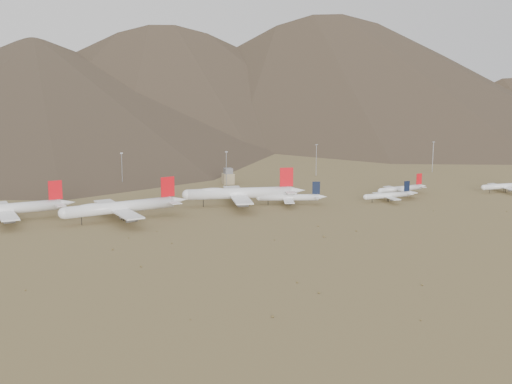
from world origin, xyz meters
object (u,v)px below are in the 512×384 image
object	(u,v)px
widebody_west	(7,209)
widebody_east	(240,193)
widebody_centre	(121,207)
narrowbody_b	(389,195)
narrowbody_a	(291,197)
control_tower	(228,177)

from	to	relation	value
widebody_west	widebody_east	world-z (taller)	widebody_east
widebody_centre	narrowbody_b	size ratio (longest dim) A/B	1.99
widebody_centre	narrowbody_b	xyz separation A→B (m)	(175.88, 1.22, -3.88)
narrowbody_a	control_tower	xyz separation A→B (m)	(-16.70, 87.71, 0.38)
widebody_east	narrowbody_b	distance (m)	98.92
widebody_west	narrowbody_b	world-z (taller)	widebody_west
widebody_centre	narrowbody_a	size ratio (longest dim) A/B	1.73
widebody_centre	narrowbody_a	bearing A→B (deg)	-5.92
widebody_centre	narrowbody_a	world-z (taller)	widebody_centre
widebody_east	control_tower	xyz separation A→B (m)	(14.86, 79.37, -2.90)
narrowbody_a	narrowbody_b	size ratio (longest dim) A/B	1.15
widebody_east	narrowbody_a	xyz separation A→B (m)	(31.56, -8.34, -3.29)
widebody_west	narrowbody_b	distance (m)	239.57
widebody_centre	narrowbody_a	distance (m)	110.84
control_tower	narrowbody_a	bearing A→B (deg)	-79.22
narrowbody_a	widebody_west	bearing A→B (deg)	-165.93
widebody_west	narrowbody_a	bearing A→B (deg)	-10.35
widebody_east	narrowbody_b	world-z (taller)	widebody_east
narrowbody_a	narrowbody_b	bearing A→B (deg)	7.91
widebody_west	widebody_centre	xyz separation A→B (m)	(63.10, -17.62, 0.46)
narrowbody_b	control_tower	distance (m)	127.53
widebody_centre	narrowbody_b	world-z (taller)	widebody_centre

